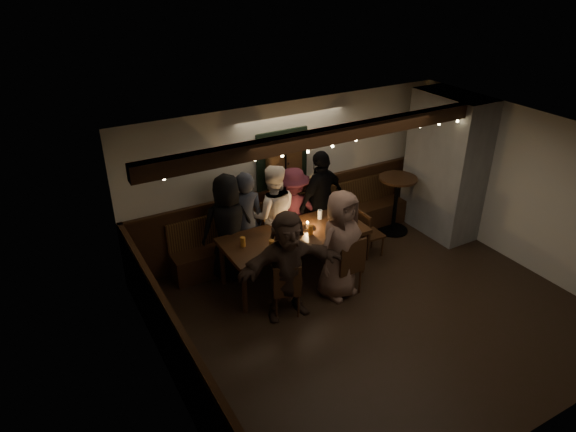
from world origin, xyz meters
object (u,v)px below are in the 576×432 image
person_e (321,200)px  person_d (293,211)px  person_a (228,227)px  chair_near_left (287,287)px  chair_near_right (348,263)px  dining_table (294,238)px  person_c (273,215)px  chair_end (367,231)px  high_top (396,198)px  person_g (340,245)px  person_f (288,266)px  person_b (245,222)px

person_e → person_d: bearing=-28.2°
person_a → chair_near_left: bearing=112.1°
person_a → chair_near_right: bearing=144.8°
dining_table → person_c: 0.66m
chair_end → person_a: person_a is taller
high_top → person_g: 2.34m
chair_near_right → person_f: (-1.04, 0.03, 0.28)m
person_c → person_g: person_c is taller
chair_near_right → dining_table: bearing=123.1°
dining_table → chair_near_right: size_ratio=2.33×
person_g → person_a: bearing=120.3°
person_c → person_e: (0.97, 0.03, 0.03)m
chair_near_right → person_e: (0.43, 1.45, 0.34)m
chair_end → high_top: size_ratio=0.76×
person_d → person_f: size_ratio=0.93×
chair_near_left → chair_end: chair_near_left is taller
dining_table → person_a: 1.06m
chair_near_left → person_c: 1.55m
chair_near_left → chair_near_right: size_ratio=0.88×
dining_table → chair_end: size_ratio=2.74×
dining_table → high_top: high_top is taller
dining_table → person_g: bearing=-60.7°
chair_end → person_d: person_d is taller
high_top → person_b: (-2.97, 0.22, 0.17)m
chair_end → person_g: (-1.06, -0.69, 0.40)m
person_a → person_d: person_a is taller
dining_table → chair_near_right: dining_table is taller
chair_near_left → person_g: 1.03m
person_c → person_b: bearing=17.8°
chair_end → person_c: bearing=156.3°
high_top → person_e: 1.53m
chair_near_right → person_b: 1.79m
high_top → chair_near_right: bearing=-148.0°
high_top → person_b: size_ratio=0.63×
dining_table → person_f: bearing=-126.0°
chair_near_left → person_b: 1.47m
person_g → person_c: bearing=95.3°
chair_near_left → person_c: size_ratio=0.50×
person_a → person_c: 0.80m
chair_end → high_top: high_top is taller
person_f → high_top: bearing=29.1°
dining_table → person_f: (-0.54, -0.74, 0.08)m
person_d → person_f: 1.80m
person_b → person_f: person_b is taller
person_b → person_d: size_ratio=1.11×
chair_near_left → high_top: bearing=21.8°
chair_near_left → dining_table: bearing=53.3°
person_d → person_g: 1.47m
person_d → person_e: person_e is taller
person_g → dining_table: bearing=107.1°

